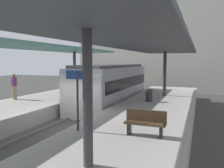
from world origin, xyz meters
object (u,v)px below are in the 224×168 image
(commuter_train, at_px, (112,85))
(litter_bin, at_px, (149,95))
(platform_bench, at_px, (145,122))
(passenger_near_bench, at_px, (14,86))
(platform_sign, at_px, (77,87))

(commuter_train, height_order, litter_bin, commuter_train)
(platform_bench, xyz_separation_m, litter_bin, (-1.28, 6.80, -0.06))
(commuter_train, distance_m, platform_bench, 9.95)
(litter_bin, relative_size, passenger_near_bench, 0.47)
(commuter_train, relative_size, litter_bin, 12.75)
(platform_sign, height_order, litter_bin, platform_sign)
(platform_bench, bearing_deg, litter_bin, 100.69)
(litter_bin, xyz_separation_m, passenger_near_bench, (-8.67, -2.29, 0.49))
(commuter_train, relative_size, passenger_near_bench, 5.99)
(platform_bench, xyz_separation_m, passenger_near_bench, (-9.95, 4.50, 0.42))
(platform_bench, distance_m, platform_sign, 2.71)
(commuter_train, xyz_separation_m, litter_bin, (3.28, -2.04, -0.33))
(commuter_train, height_order, passenger_near_bench, commuter_train)
(platform_bench, relative_size, platform_sign, 0.63)
(platform_bench, bearing_deg, passenger_near_bench, 155.66)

